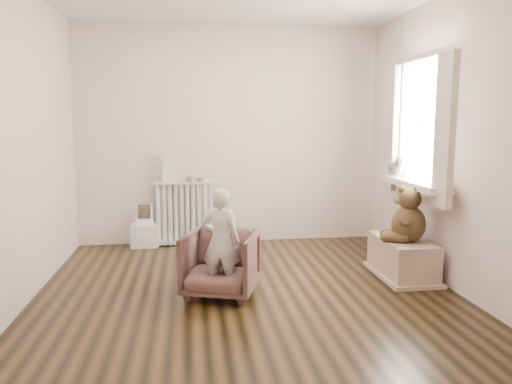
{
  "coord_description": "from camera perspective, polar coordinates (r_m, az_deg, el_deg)",
  "views": [
    {
      "loc": [
        -0.47,
        -4.22,
        1.47
      ],
      "look_at": [
        0.15,
        0.45,
        0.8
      ],
      "focal_mm": 35.0,
      "sensor_mm": 36.0,
      "label": 1
    }
  ],
  "objects": [
    {
      "name": "radiator",
      "position": [
        6.0,
        -8.16,
        -2.35
      ],
      "size": [
        0.72,
        0.14,
        0.76
      ],
      "primitive_type": "cube",
      "color": "silver",
      "rests_on": "floor"
    },
    {
      "name": "floor",
      "position": [
        4.5,
        -1.16,
        -10.99
      ],
      "size": [
        3.6,
        3.6,
        0.01
      ],
      "primitive_type": "cube",
      "color": "black",
      "rests_on": "ground"
    },
    {
      "name": "toy_bench",
      "position": [
        4.98,
        16.39,
        -7.01
      ],
      "size": [
        0.41,
        0.78,
        0.37
      ],
      "primitive_type": "cube",
      "color": "tan",
      "rests_on": "floor"
    },
    {
      "name": "paper_doll",
      "position": [
        5.93,
        -9.7,
        2.74
      ],
      "size": [
        0.2,
        0.02,
        0.33
      ],
      "primitive_type": "cube",
      "color": "beige",
      "rests_on": "radiator"
    },
    {
      "name": "plush_cat",
      "position": [
        5.39,
        15.79,
        2.78
      ],
      "size": [
        0.26,
        0.31,
        0.23
      ],
      "primitive_type": null,
      "rotation": [
        0.0,
        0.0,
        -0.4
      ],
      "color": "#666058",
      "rests_on": "window_sill"
    },
    {
      "name": "curtain_left",
      "position": [
        4.49,
        20.78,
        6.54
      ],
      "size": [
        0.06,
        0.26,
        1.3
      ],
      "primitive_type": "cube",
      "color": "beige",
      "rests_on": "right_wall"
    },
    {
      "name": "right_wall",
      "position": [
        4.8,
        20.79,
        5.53
      ],
      "size": [
        0.02,
        3.6,
        2.6
      ],
      "primitive_type": "cube",
      "color": "silver",
      "rests_on": "ground"
    },
    {
      "name": "window",
      "position": [
        5.04,
        18.85,
        7.43
      ],
      "size": [
        0.03,
        0.9,
        1.1
      ],
      "primitive_type": "cube",
      "color": "white",
      "rests_on": "right_wall"
    },
    {
      "name": "child",
      "position": [
        4.19,
        -4.03,
        -5.7
      ],
      "size": [
        0.38,
        0.31,
        0.91
      ],
      "primitive_type": "imported",
      "rotation": [
        0.0,
        0.0,
        2.83
      ],
      "color": "beige",
      "rests_on": "armchair"
    },
    {
      "name": "tin_b",
      "position": [
        5.94,
        -6.22,
        1.47
      ],
      "size": [
        0.1,
        0.1,
        0.06
      ],
      "primitive_type": "cylinder",
      "color": "#A59E8C",
      "rests_on": "radiator"
    },
    {
      "name": "back_wall",
      "position": [
        6.04,
        -3.11,
        6.48
      ],
      "size": [
        3.6,
        0.02,
        2.6
      ],
      "primitive_type": "cube",
      "color": "silver",
      "rests_on": "ground"
    },
    {
      "name": "left_wall",
      "position": [
        4.43,
        -25.12,
        5.12
      ],
      "size": [
        0.02,
        3.6,
        2.6
      ],
      "primitive_type": "cube",
      "color": "silver",
      "rests_on": "ground"
    },
    {
      "name": "tin_a",
      "position": [
        5.94,
        -7.4,
        1.51
      ],
      "size": [
        0.11,
        0.11,
        0.07
      ],
      "primitive_type": "cylinder",
      "color": "#A59E8C",
      "rests_on": "radiator"
    },
    {
      "name": "curtain_right",
      "position": [
        5.52,
        15.16,
        6.98
      ],
      "size": [
        0.06,
        0.26,
        1.3
      ],
      "primitive_type": "cube",
      "color": "beige",
      "rests_on": "right_wall"
    },
    {
      "name": "teddy_bear",
      "position": [
        4.8,
        17.1,
        -1.87
      ],
      "size": [
        0.5,
        0.45,
        0.51
      ],
      "primitive_type": null,
      "rotation": [
        0.0,
        0.0,
        -0.36
      ],
      "color": "#3A2815",
      "rests_on": "toy_bench"
    },
    {
      "name": "toy_vanity",
      "position": [
        6.02,
        -12.63,
        -3.55
      ],
      "size": [
        0.32,
        0.23,
        0.5
      ],
      "primitive_type": "cube",
      "color": "silver",
      "rests_on": "floor"
    },
    {
      "name": "armchair",
      "position": [
        4.29,
        -4.05,
        -8.15
      ],
      "size": [
        0.74,
        0.75,
        0.55
      ],
      "primitive_type": "imported",
      "rotation": [
        0.0,
        0.0,
        -0.32
      ],
      "color": "brown",
      "rests_on": "floor"
    },
    {
      "name": "window_sill",
      "position": [
        5.04,
        17.63,
        0.87
      ],
      "size": [
        0.22,
        1.1,
        0.06
      ],
      "primitive_type": "cube",
      "color": "silver",
      "rests_on": "right_wall"
    },
    {
      "name": "front_wall",
      "position": [
        2.47,
        3.41,
        4.09
      ],
      "size": [
        3.6,
        0.02,
        2.6
      ],
      "primitive_type": "cube",
      "color": "silver",
      "rests_on": "ground"
    }
  ]
}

